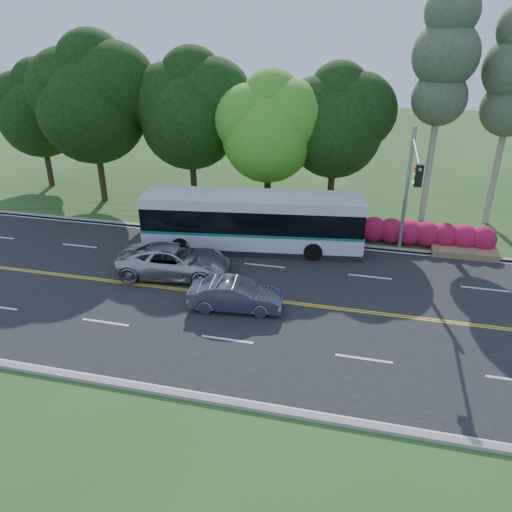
% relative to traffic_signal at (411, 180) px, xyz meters
% --- Properties ---
extents(ground, '(120.00, 120.00, 0.00)m').
position_rel_traffic_signal_xyz_m(ground, '(-6.49, -5.40, -4.67)').
color(ground, '#284E1A').
rests_on(ground, ground).
extents(road, '(60.00, 14.00, 0.02)m').
position_rel_traffic_signal_xyz_m(road, '(-6.49, -5.40, -4.66)').
color(road, black).
rests_on(road, ground).
extents(curb_north, '(60.00, 0.30, 0.15)m').
position_rel_traffic_signal_xyz_m(curb_north, '(-6.49, 1.75, -4.60)').
color(curb_north, gray).
rests_on(curb_north, ground).
extents(curb_south, '(60.00, 0.30, 0.15)m').
position_rel_traffic_signal_xyz_m(curb_south, '(-6.49, -12.55, -4.60)').
color(curb_south, gray).
rests_on(curb_south, ground).
extents(grass_verge, '(60.00, 4.00, 0.10)m').
position_rel_traffic_signal_xyz_m(grass_verge, '(-6.49, 3.60, -4.62)').
color(grass_verge, '#284E1A').
rests_on(grass_verge, ground).
extents(lane_markings, '(57.60, 13.82, 0.00)m').
position_rel_traffic_signal_xyz_m(lane_markings, '(-6.59, -5.40, -4.65)').
color(lane_markings, gold).
rests_on(lane_markings, road).
extents(tree_row, '(44.70, 9.10, 13.84)m').
position_rel_traffic_signal_xyz_m(tree_row, '(-11.65, 6.73, 2.06)').
color(tree_row, '#301B15').
rests_on(tree_row, ground).
extents(bougainvillea_hedge, '(9.50, 2.25, 1.50)m').
position_rel_traffic_signal_xyz_m(bougainvillea_hedge, '(0.69, 2.75, -3.95)').
color(bougainvillea_hedge, '#A80E29').
rests_on(bougainvillea_hedge, ground).
extents(traffic_signal, '(0.42, 6.10, 7.00)m').
position_rel_traffic_signal_xyz_m(traffic_signal, '(0.00, 0.00, 0.00)').
color(traffic_signal, '#979A9F').
rests_on(traffic_signal, ground).
extents(transit_bus, '(12.42, 4.24, 3.19)m').
position_rel_traffic_signal_xyz_m(transit_bus, '(-8.16, 0.10, -3.07)').
color(transit_bus, silver).
rests_on(transit_bus, road).
extents(sedan, '(4.35, 1.93, 1.39)m').
position_rel_traffic_signal_xyz_m(sedan, '(-7.32, -6.47, -3.96)').
color(sedan, slate).
rests_on(sedan, road).
extents(suv, '(5.96, 3.30, 1.58)m').
position_rel_traffic_signal_xyz_m(suv, '(-11.23, -4.02, -3.86)').
color(suv, '#B0B2B4').
rests_on(suv, road).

